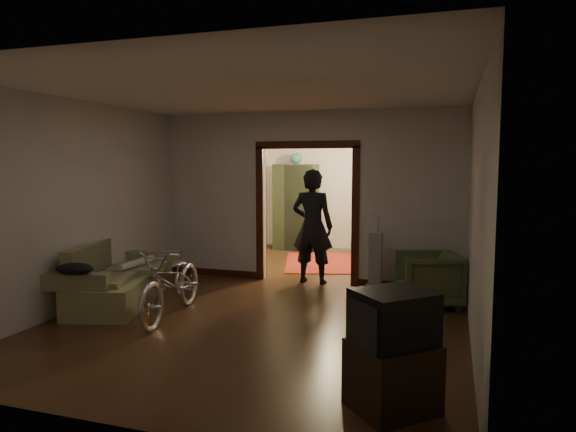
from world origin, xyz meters
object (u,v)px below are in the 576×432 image
at_px(locker, 296,207).
at_px(desk, 389,237).
at_px(sofa, 118,273).
at_px(armchair, 428,279).
at_px(person, 312,226).
at_px(bicycle, 172,282).

bearing_deg(locker, desk, -7.87).
bearing_deg(locker, sofa, -105.75).
xyz_separation_m(armchair, desk, (-0.99, 3.82, 0.02)).
bearing_deg(person, locker, -66.52).
bearing_deg(armchair, person, -129.91).
bearing_deg(desk, locker, 171.90).
bearing_deg(locker, person, -73.09).
relative_size(locker, desk, 1.85).
distance_m(bicycle, person, 2.71).
height_order(person, locker, locker).
xyz_separation_m(bicycle, locker, (-0.02, 5.50, 0.52)).
distance_m(armchair, locker, 5.06).
bearing_deg(desk, armchair, -80.37).
bearing_deg(locker, bicycle, -94.36).
bearing_deg(person, armchair, 158.38).
relative_size(armchair, locker, 0.42).
xyz_separation_m(sofa, desk, (3.14, 5.06, -0.05)).
xyz_separation_m(person, desk, (0.89, 3.00, -0.55)).
relative_size(person, locker, 0.96).
bearing_deg(armchair, desk, 178.16).
distance_m(armchair, desk, 3.95).
bearing_deg(person, desk, -104.59).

